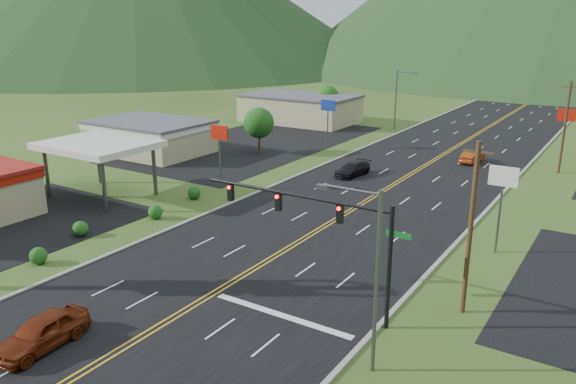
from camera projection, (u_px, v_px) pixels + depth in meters
The scene contains 17 objects.
traffic_signal at pixel (323, 222), 31.09m from camera, with size 13.10×0.43×7.00m.
streetlight_east at pixel (371, 270), 25.49m from camera, with size 3.28×0.25×9.00m.
streetlight_west at pixel (398, 96), 85.66m from camera, with size 3.28×0.25×9.00m.
gas_canopy at pixel (98, 146), 52.36m from camera, with size 10.00×8.00×5.30m.
building_west_mid at pixel (150, 135), 71.17m from camera, with size 14.40×10.40×4.10m.
building_west_far at pixel (300, 108), 93.30m from camera, with size 18.40×11.40×4.50m.
pole_sign_west_a at pixel (220, 139), 54.64m from camera, with size 2.00×0.18×6.40m.
pole_sign_west_b at pixel (328, 110), 72.38m from camera, with size 2.00×0.18×6.40m.
pole_sign_east_a at pixel (503, 185), 39.11m from camera, with size 2.00×0.18×6.40m.
pole_sign_east_b at pixel (566, 121), 64.91m from camera, with size 2.00×0.18×6.40m.
tree_west_a at pixel (259, 123), 70.16m from camera, with size 3.84×3.84×5.82m.
tree_west_b at pixel (328, 97), 94.51m from camera, with size 3.84×3.84×5.82m.
utility_pole_a at pixel (471, 228), 30.76m from camera, with size 1.60×0.28×10.00m.
utility_pole_b at pixel (565, 127), 60.60m from camera, with size 1.60×0.28×10.00m.
car_red_near at pixel (42, 333), 28.43m from camera, with size 2.03×5.05×1.72m, color #68220B.
car_dark_mid at pixel (352, 169), 60.61m from camera, with size 2.00×4.92×1.43m, color black.
car_red_far at pixel (473, 157), 66.23m from camera, with size 1.52×4.35×1.43m, color #92370F.
Camera 1 is at (20.60, -11.72, 15.95)m, focal length 35.00 mm.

